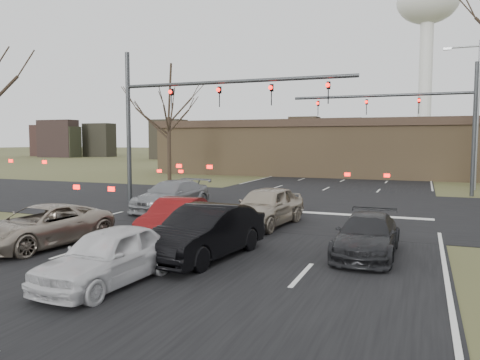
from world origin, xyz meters
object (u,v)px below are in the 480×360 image
object	(u,v)px
water_tower	(428,11)
car_red_ahead	(176,217)
streetlight_right_far	(475,107)
car_silver_ahead	(266,206)
mast_arm_near	(183,107)
car_black_hatch	(205,232)
car_grey_ahead	(171,196)
mast_arm_far	(424,114)
building	(376,148)
car_silver_suv	(42,226)
car_charcoal_sedan	(367,235)
car_white_sedan	(109,256)

from	to	relation	value
water_tower	car_red_ahead	world-z (taller)	water_tower
streetlight_right_far	car_silver_ahead	world-z (taller)	streetlight_right_far
mast_arm_near	car_black_hatch	bearing A→B (deg)	-58.38
car_grey_ahead	car_red_ahead	distance (m)	6.00
mast_arm_near	car_silver_ahead	size ratio (longest dim) A/B	2.66
streetlight_right_far	car_red_ahead	size ratio (longest dim) A/B	2.50
mast_arm_far	streetlight_right_far	xyz separation A→B (m)	(3.14, 4.00, 0.57)
mast_arm_near	car_grey_ahead	xyz separation A→B (m)	(0.25, -1.68, -4.36)
water_tower	car_silver_ahead	xyz separation A→B (m)	(-5.50, -110.81, -34.69)
building	car_silver_suv	bearing A→B (deg)	-101.39
streetlight_right_far	car_grey_ahead	distance (m)	21.77
water_tower	mast_arm_near	distance (m)	111.80
mast_arm_near	building	bearing A→B (deg)	73.87
mast_arm_near	car_charcoal_sedan	world-z (taller)	mast_arm_near
car_grey_ahead	building	bearing A→B (deg)	79.30
mast_arm_near	car_grey_ahead	bearing A→B (deg)	-81.56
mast_arm_near	car_black_hatch	distance (m)	11.75
car_silver_suv	car_charcoal_sedan	bearing A→B (deg)	21.67
car_charcoal_sedan	car_red_ahead	world-z (taller)	car_red_ahead
building	car_silver_suv	xyz separation A→B (m)	(-7.02, -34.83, -2.01)
building	car_grey_ahead	bearing A→B (deg)	-104.66
car_black_hatch	car_charcoal_sedan	distance (m)	4.72
car_silver_suv	mast_arm_far	bearing A→B (deg)	67.73
water_tower	mast_arm_near	bearing A→B (deg)	-95.99
water_tower	car_red_ahead	bearing A→B (deg)	-93.95
building	mast_arm_near	distance (m)	26.14
car_silver_suv	car_white_sedan	bearing A→B (deg)	-21.76
streetlight_right_far	car_silver_suv	world-z (taller)	streetlight_right_far
car_black_hatch	car_silver_ahead	size ratio (longest dim) A/B	1.01
car_charcoal_sedan	car_silver_suv	bearing A→B (deg)	-164.99
mast_arm_far	car_grey_ahead	xyz separation A→B (m)	(-11.16, -11.68, -4.30)
streetlight_right_far	car_white_sedan	xyz separation A→B (m)	(-9.86, -26.30, -4.91)
car_silver_suv	car_grey_ahead	bearing A→B (deg)	96.93
mast_arm_far	car_grey_ahead	size ratio (longest dim) A/B	2.25
water_tower	mast_arm_near	xyz separation A→B (m)	(-11.23, -107.00, -30.40)
mast_arm_far	car_red_ahead	xyz separation A→B (m)	(-8.05, -16.80, -4.36)
car_black_hatch	car_silver_suv	bearing A→B (deg)	-167.45
car_red_ahead	water_tower	bearing A→B (deg)	80.09
streetlight_right_far	car_silver_suv	xyz separation A→B (m)	(-14.34, -23.83, -4.93)
building	car_charcoal_sedan	xyz separation A→B (m)	(2.77, -32.30, -2.06)
water_tower	car_black_hatch	distance (m)	121.50
car_charcoal_sedan	car_red_ahead	size ratio (longest dim) A/B	1.03
building	car_silver_ahead	bearing A→B (deg)	-92.98
mast_arm_far	car_charcoal_sedan	size ratio (longest dim) A/B	2.69
streetlight_right_far	car_silver_suv	distance (m)	28.24
car_silver_ahead	mast_arm_far	bearing A→B (deg)	73.92
mast_arm_near	car_charcoal_sedan	bearing A→B (deg)	-36.14
water_tower	car_silver_ahead	size ratio (longest dim) A/B	9.76
mast_arm_near	mast_arm_far	distance (m)	15.17
car_black_hatch	car_red_ahead	bearing A→B (deg)	140.50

